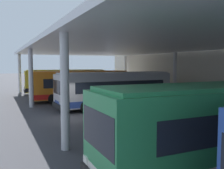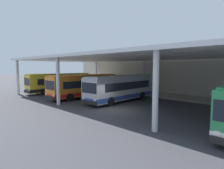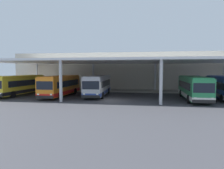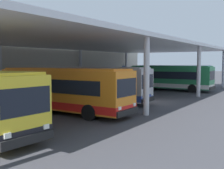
{
  "view_description": "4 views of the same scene",
  "coord_description": "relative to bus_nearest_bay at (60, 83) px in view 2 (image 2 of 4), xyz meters",
  "views": [
    {
      "loc": [
        17.1,
        -5.21,
        3.84
      ],
      "look_at": [
        -3.3,
        4.16,
        2.05
      ],
      "focal_mm": 40.08,
      "sensor_mm": 36.0,
      "label": 1
    },
    {
      "loc": [
        12.7,
        -13.06,
        4.19
      ],
      "look_at": [
        -2.89,
        2.64,
        2.17
      ],
      "focal_mm": 30.4,
      "sensor_mm": 36.0,
      "label": 2
    },
    {
      "loc": [
        4.48,
        -26.76,
        4.1
      ],
      "look_at": [
        -0.83,
        4.78,
        1.76
      ],
      "focal_mm": 32.75,
      "sensor_mm": 36.0,
      "label": 3
    },
    {
      "loc": [
        -22.94,
        -10.71,
        3.55
      ],
      "look_at": [
        -1.42,
        3.38,
        1.52
      ],
      "focal_mm": 44.29,
      "sensor_mm": 36.0,
      "label": 4
    }
  ],
  "objects": [
    {
      "name": "station_building_facade",
      "position": [
        15.6,
        11.95,
        2.14
      ],
      "size": [
        48.0,
        1.6,
        7.6
      ],
      "primitive_type": "cube",
      "color": "beige",
      "rests_on": "ground"
    },
    {
      "name": "platform_kerb",
      "position": [
        15.6,
        8.7,
        -1.57
      ],
      "size": [
        42.0,
        4.5,
        0.18
      ],
      "primitive_type": "cube",
      "color": "#A39E93",
      "rests_on": "ground"
    },
    {
      "name": "bench_waiting",
      "position": [
        4.55,
        8.76,
        -0.99
      ],
      "size": [
        1.8,
        0.45,
        0.92
      ],
      "color": "brown",
      "rests_on": "platform_kerb"
    },
    {
      "name": "trash_bin",
      "position": [
        8.09,
        8.5,
        -0.98
      ],
      "size": [
        0.52,
        0.52,
        0.98
      ],
      "color": "#33383D",
      "rests_on": "platform_kerb"
    },
    {
      "name": "bus_second_bay",
      "position": [
        7.09,
        -0.19,
        0.0
      ],
      "size": [
        2.76,
        10.54,
        3.17
      ],
      "color": "orange",
      "rests_on": "ground"
    },
    {
      "name": "bus_nearest_bay",
      "position": [
        0.0,
        0.0,
        0.0
      ],
      "size": [
        3.11,
        10.65,
        3.17
      ],
      "color": "yellow",
      "rests_on": "ground"
    },
    {
      "name": "ground_plane",
      "position": [
        15.6,
        -3.05,
        -1.66
      ],
      "size": [
        200.0,
        200.0,
        0.0
      ],
      "primitive_type": "plane",
      "color": "#3D3D42"
    },
    {
      "name": "bus_middle_bay",
      "position": [
        12.65,
        1.22,
        0.0
      ],
      "size": [
        3.04,
        10.63,
        3.17
      ],
      "color": "#B7B7BC",
      "rests_on": "ground"
    },
    {
      "name": "canopy_shelter",
      "position": [
        15.6,
        2.45,
        3.66
      ],
      "size": [
        40.0,
        17.0,
        5.55
      ],
      "color": "silver",
      "rests_on": "ground"
    }
  ]
}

